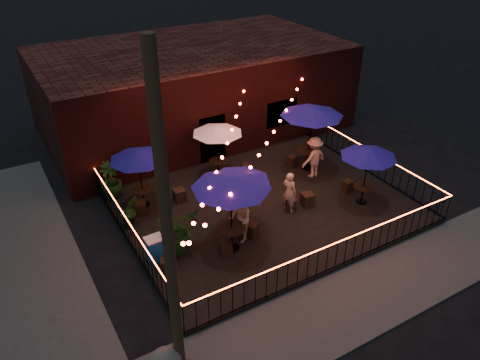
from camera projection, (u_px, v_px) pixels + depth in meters
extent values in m
plane|color=black|center=(295.00, 238.00, 15.82)|extent=(110.00, 110.00, 0.00)
cube|color=black|center=(264.00, 207.00, 17.26)|extent=(10.00, 8.00, 0.15)
cube|color=#413F3C|center=(362.00, 298.00, 13.40)|extent=(18.00, 2.50, 0.05)
cube|color=black|center=(193.00, 88.00, 22.62)|extent=(14.00, 8.00, 4.00)
cube|color=black|center=(212.00, 140.00, 19.78)|extent=(1.20, 0.24, 2.20)
cube|color=black|center=(280.00, 112.00, 21.03)|extent=(1.60, 0.24, 1.20)
cylinder|color=#392C17|center=(167.00, 233.00, 9.50)|extent=(0.26, 0.26, 8.00)
cube|color=black|center=(335.00, 267.00, 14.22)|extent=(10.00, 0.04, 0.04)
cube|color=black|center=(338.00, 243.00, 13.74)|extent=(10.00, 0.04, 0.04)
cube|color=#FF541C|center=(338.00, 242.00, 13.73)|extent=(10.00, 0.03, 0.02)
cube|color=black|center=(133.00, 247.00, 15.02)|extent=(0.04, 8.00, 0.04)
cube|color=black|center=(129.00, 224.00, 14.55)|extent=(0.04, 8.00, 0.04)
cube|color=#FF541C|center=(129.00, 223.00, 14.53)|extent=(0.03, 8.00, 0.02)
cube|color=black|center=(365.00, 170.00, 19.34)|extent=(0.04, 8.00, 0.04)
cube|color=black|center=(368.00, 150.00, 18.86)|extent=(0.04, 8.00, 0.04)
cube|color=#FF541C|center=(369.00, 149.00, 18.85)|extent=(0.03, 8.00, 0.02)
cylinder|color=black|center=(232.00, 248.00, 15.09)|extent=(0.49, 0.49, 0.03)
cylinder|color=black|center=(232.00, 238.00, 14.89)|extent=(0.07, 0.07, 0.80)
cylinder|color=black|center=(232.00, 228.00, 14.68)|extent=(0.89, 0.89, 0.04)
cylinder|color=black|center=(231.00, 214.00, 14.42)|extent=(0.05, 0.05, 2.66)
cone|color=navy|center=(231.00, 182.00, 13.82)|extent=(2.90, 2.90, 0.39)
cylinder|color=black|center=(144.00, 205.00, 17.23)|extent=(0.41, 0.41, 0.03)
cylinder|color=black|center=(143.00, 197.00, 17.06)|extent=(0.06, 0.06, 0.67)
cylinder|color=black|center=(142.00, 189.00, 16.88)|extent=(0.74, 0.74, 0.04)
cylinder|color=black|center=(141.00, 179.00, 16.66)|extent=(0.04, 0.04, 2.22)
cone|color=navy|center=(138.00, 155.00, 16.16)|extent=(2.09, 2.09, 0.32)
cylinder|color=black|center=(239.00, 229.00, 15.93)|extent=(0.41, 0.41, 0.03)
cylinder|color=black|center=(239.00, 222.00, 15.76)|extent=(0.06, 0.06, 0.67)
cylinder|color=black|center=(239.00, 213.00, 15.58)|extent=(0.75, 0.75, 0.04)
cylinder|color=black|center=(239.00, 203.00, 15.36)|extent=(0.04, 0.04, 2.24)
cone|color=navy|center=(239.00, 177.00, 14.86)|extent=(2.06, 2.06, 0.33)
cylinder|color=black|center=(219.00, 175.00, 19.10)|extent=(0.40, 0.40, 0.03)
cylinder|color=black|center=(218.00, 168.00, 18.93)|extent=(0.05, 0.05, 0.65)
cylinder|color=black|center=(218.00, 161.00, 18.76)|extent=(0.73, 0.73, 0.04)
cylinder|color=black|center=(218.00, 151.00, 18.55)|extent=(0.04, 0.04, 2.18)
cone|color=white|center=(217.00, 129.00, 18.05)|extent=(2.18, 2.18, 0.32)
cylinder|color=black|center=(361.00, 202.00, 17.40)|extent=(0.40, 0.40, 0.03)
cylinder|color=black|center=(362.00, 194.00, 17.23)|extent=(0.06, 0.06, 0.66)
cylinder|color=black|center=(364.00, 186.00, 17.06)|extent=(0.74, 0.74, 0.04)
cylinder|color=black|center=(365.00, 176.00, 16.84)|extent=(0.04, 0.04, 2.21)
cone|color=navy|center=(369.00, 153.00, 16.34)|extent=(2.47, 2.47, 0.32)
cylinder|color=black|center=(307.00, 168.00, 19.61)|extent=(0.50, 0.50, 0.03)
cylinder|color=black|center=(308.00, 159.00, 19.40)|extent=(0.07, 0.07, 0.82)
cylinder|color=black|center=(309.00, 150.00, 19.18)|extent=(0.92, 0.92, 0.05)
cylinder|color=black|center=(310.00, 138.00, 18.91)|extent=(0.05, 0.05, 2.75)
cone|color=navy|center=(312.00, 111.00, 18.29)|extent=(3.08, 3.08, 0.40)
cube|color=black|center=(167.00, 265.00, 14.10)|extent=(0.47, 0.47, 0.42)
cube|color=black|center=(226.00, 247.00, 14.81)|extent=(0.46, 0.46, 0.43)
cube|color=black|center=(141.00, 207.00, 16.68)|extent=(0.49, 0.49, 0.47)
cube|color=black|center=(179.00, 195.00, 17.34)|extent=(0.42, 0.42, 0.49)
cube|color=black|center=(252.00, 229.00, 15.58)|extent=(0.51, 0.51, 0.46)
cube|color=black|center=(290.00, 204.00, 16.89)|extent=(0.47, 0.47, 0.45)
cube|color=black|center=(229.00, 180.00, 18.33)|extent=(0.45, 0.45, 0.48)
cube|color=black|center=(246.00, 169.00, 19.12)|extent=(0.44, 0.44, 0.41)
cube|color=black|center=(307.00, 200.00, 17.10)|extent=(0.47, 0.47, 0.49)
cube|color=black|center=(347.00, 186.00, 17.99)|extent=(0.37, 0.37, 0.42)
cube|color=black|center=(292.00, 161.00, 19.69)|extent=(0.46, 0.46, 0.44)
cube|color=black|center=(312.00, 153.00, 20.21)|extent=(0.55, 0.55, 0.51)
imported|color=tan|center=(289.00, 192.00, 16.55)|extent=(0.53, 0.66, 1.56)
imported|color=beige|center=(240.00, 218.00, 15.06)|extent=(0.81, 0.95, 1.70)
imported|color=tan|center=(314.00, 157.00, 18.60)|extent=(1.18, 0.76, 1.73)
imported|color=#13340F|center=(177.00, 229.00, 14.68)|extent=(1.61, 1.47, 1.55)
imported|color=#123710|center=(130.00, 211.00, 15.87)|extent=(0.67, 0.55, 1.20)
imported|color=#103D0C|center=(111.00, 180.00, 17.40)|extent=(1.02, 1.02, 1.40)
cube|color=#1C56AF|center=(156.00, 249.00, 14.44)|extent=(0.61, 0.44, 0.79)
cube|color=silver|center=(155.00, 238.00, 14.23)|extent=(0.65, 0.48, 0.05)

